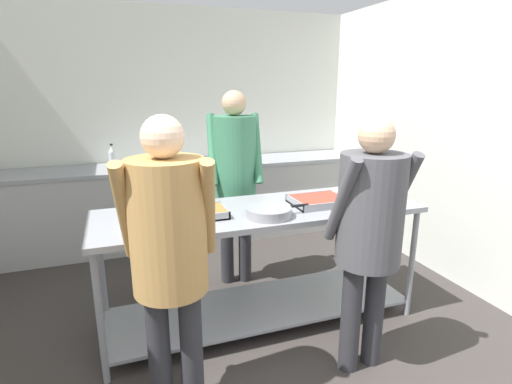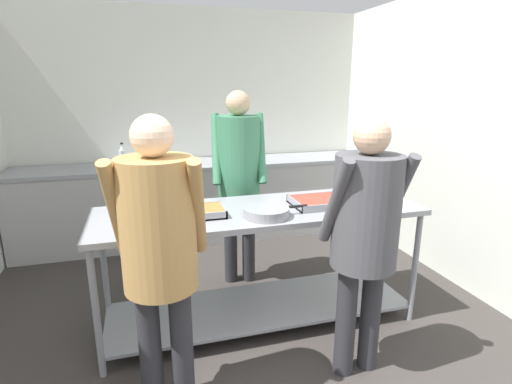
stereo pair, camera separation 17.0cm
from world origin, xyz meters
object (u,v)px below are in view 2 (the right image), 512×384
(broccoli_bowl, at_px, (141,216))
(sauce_pan, at_px, (266,212))
(serving_tray_roast, at_px, (319,202))
(plate_stack, at_px, (374,205))
(guest_serving_right, at_px, (159,240))
(guest_serving_left, at_px, (365,225))
(serving_tray_vegetables, at_px, (196,212))
(cook_behind_counter, at_px, (239,168))
(water_bottle, at_px, (123,156))

(broccoli_bowl, distance_m, sauce_pan, 0.83)
(serving_tray_roast, xyz_separation_m, plate_stack, (0.37, -0.15, -0.01))
(plate_stack, height_order, guest_serving_right, guest_serving_right)
(guest_serving_left, bearing_deg, serving_tray_vegetables, 143.63)
(guest_serving_left, relative_size, cook_behind_counter, 0.93)
(serving_tray_vegetables, height_order, serving_tray_roast, same)
(plate_stack, height_order, water_bottle, water_bottle)
(serving_tray_vegetables, distance_m, plate_stack, 1.30)
(water_bottle, bearing_deg, cook_behind_counter, -49.72)
(serving_tray_roast, bearing_deg, guest_serving_left, -91.12)
(serving_tray_roast, bearing_deg, broccoli_bowl, -177.80)
(cook_behind_counter, bearing_deg, serving_tray_vegetables, -123.75)
(cook_behind_counter, bearing_deg, guest_serving_right, -119.01)
(cook_behind_counter, bearing_deg, plate_stack, -47.46)
(sauce_pan, distance_m, water_bottle, 2.30)
(sauce_pan, height_order, guest_serving_left, guest_serving_left)
(serving_tray_roast, bearing_deg, cook_behind_counter, 120.88)
(broccoli_bowl, height_order, water_bottle, water_bottle)
(serving_tray_vegetables, bearing_deg, broccoli_bowl, -171.19)
(serving_tray_roast, height_order, guest_serving_left, guest_serving_left)
(serving_tray_roast, xyz_separation_m, cook_behind_counter, (-0.44, 0.73, 0.14))
(serving_tray_roast, xyz_separation_m, water_bottle, (-1.45, 1.93, 0.10))
(cook_behind_counter, bearing_deg, water_bottle, 130.28)
(broccoli_bowl, relative_size, cook_behind_counter, 0.15)
(serving_tray_vegetables, bearing_deg, water_bottle, 105.40)
(guest_serving_left, bearing_deg, water_bottle, 119.04)
(guest_serving_left, relative_size, guest_serving_right, 0.98)
(serving_tray_roast, bearing_deg, guest_serving_right, -152.05)
(sauce_pan, relative_size, serving_tray_roast, 1.14)
(plate_stack, bearing_deg, sauce_pan, 179.82)
(serving_tray_vegetables, relative_size, serving_tray_roast, 0.99)
(guest_serving_right, bearing_deg, cook_behind_counter, 60.99)
(sauce_pan, bearing_deg, guest_serving_right, -146.56)
(guest_serving_left, bearing_deg, plate_stack, 52.97)
(guest_serving_right, bearing_deg, serving_tray_vegetables, 66.93)
(cook_behind_counter, height_order, water_bottle, cook_behind_counter)
(sauce_pan, distance_m, guest_serving_left, 0.68)
(plate_stack, relative_size, guest_serving_left, 0.17)
(sauce_pan, xyz_separation_m, cook_behind_counter, (0.02, 0.88, 0.13))
(serving_tray_vegetables, xyz_separation_m, plate_stack, (1.29, -0.16, -0.01))
(serving_tray_roast, relative_size, water_bottle, 1.51)
(sauce_pan, bearing_deg, cook_behind_counter, 88.54)
(serving_tray_vegetables, distance_m, water_bottle, 1.99)
(guest_serving_right, bearing_deg, guest_serving_left, -1.40)
(broccoli_bowl, bearing_deg, guest_serving_right, -81.43)
(serving_tray_vegetables, distance_m, cook_behind_counter, 0.88)
(guest_serving_left, bearing_deg, guest_serving_right, 178.60)
(broccoli_bowl, relative_size, guest_serving_left, 0.16)
(broccoli_bowl, distance_m, cook_behind_counter, 1.16)
(sauce_pan, xyz_separation_m, plate_stack, (0.83, -0.00, -0.02))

